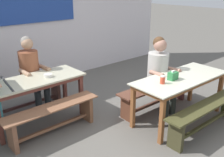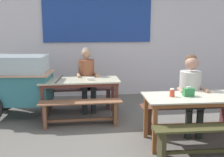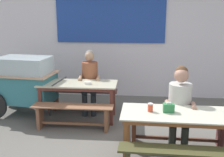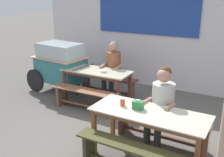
# 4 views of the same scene
# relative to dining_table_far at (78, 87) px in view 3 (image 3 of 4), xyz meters

# --- Properties ---
(ground_plane) EXTENTS (40.00, 40.00, 0.00)m
(ground_plane) POSITION_rel_dining_table_far_xyz_m (1.04, -1.25, -0.66)
(ground_plane) COLOR #615D56
(backdrop_wall) EXTENTS (7.12, 0.23, 2.90)m
(backdrop_wall) POSITION_rel_dining_table_far_xyz_m (1.02, 1.68, 0.86)
(backdrop_wall) COLOR silver
(backdrop_wall) RESTS_ON ground_plane
(dining_table_far) EXTENTS (1.54, 0.66, 0.75)m
(dining_table_far) POSITION_rel_dining_table_far_xyz_m (0.00, 0.00, 0.00)
(dining_table_far) COLOR #BDB99C
(dining_table_far) RESTS_ON ground_plane
(dining_table_near) EXTENTS (1.72, 0.73, 0.75)m
(dining_table_near) POSITION_rel_dining_table_far_xyz_m (1.80, -1.46, 0.01)
(dining_table_near) COLOR beige
(dining_table_near) RESTS_ON ground_plane
(bench_far_back) EXTENTS (1.48, 0.33, 0.45)m
(bench_far_back) POSITION_rel_dining_table_far_xyz_m (-0.00, 0.50, -0.36)
(bench_far_back) COLOR brown
(bench_far_back) RESTS_ON ground_plane
(bench_far_front) EXTENTS (1.48, 0.32, 0.45)m
(bench_far_front) POSITION_rel_dining_table_far_xyz_m (0.00, -0.50, -0.37)
(bench_far_front) COLOR brown
(bench_far_front) RESTS_ON ground_plane
(bench_near_back) EXTENTS (1.61, 0.36, 0.45)m
(bench_near_back) POSITION_rel_dining_table_far_xyz_m (1.81, -0.96, -0.35)
(bench_near_back) COLOR brown
(bench_near_back) RESTS_ON ground_plane
(food_cart) EXTENTS (1.65, 0.97, 1.21)m
(food_cart) POSITION_rel_dining_table_far_xyz_m (-1.16, 0.16, 0.05)
(food_cart) COLOR teal
(food_cart) RESTS_ON ground_plane
(person_center_facing) EXTENTS (0.47, 0.57, 1.32)m
(person_center_facing) POSITION_rel_dining_table_far_xyz_m (0.16, 0.44, 0.08)
(person_center_facing) COLOR #242A2D
(person_center_facing) RESTS_ON ground_plane
(person_right_near_table) EXTENTS (0.50, 0.57, 1.31)m
(person_right_near_table) POSITION_rel_dining_table_far_xyz_m (1.83, -1.01, 0.09)
(person_right_near_table) COLOR #232822
(person_right_near_table) RESTS_ON ground_plane
(tissue_box) EXTENTS (0.16, 0.10, 0.15)m
(tissue_box) POSITION_rel_dining_table_far_xyz_m (1.61, -1.44, 0.15)
(tissue_box) COLOR #2E7D43
(tissue_box) RESTS_ON dining_table_near
(condiment_jar) EXTENTS (0.07, 0.07, 0.12)m
(condiment_jar) POSITION_rel_dining_table_far_xyz_m (1.36, -1.44, 0.14)
(condiment_jar) COLOR #D2472D
(condiment_jar) RESTS_ON dining_table_near
(soup_bowl) EXTENTS (0.13, 0.13, 0.05)m
(soup_bowl) POSITION_rel_dining_table_far_xyz_m (0.21, -0.06, 0.11)
(soup_bowl) COLOR silver
(soup_bowl) RESTS_ON dining_table_far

